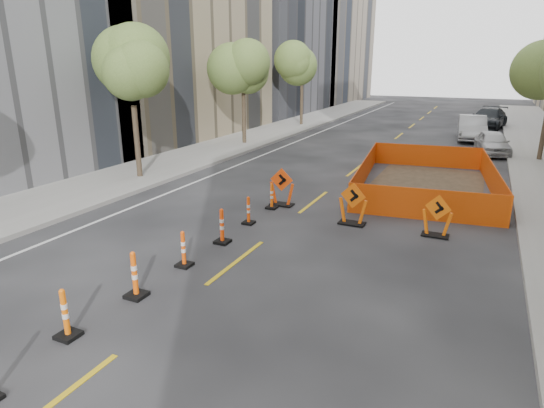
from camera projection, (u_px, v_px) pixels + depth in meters
The scene contains 20 objects.
ground_plane at pixel (134, 341), 8.67m from camera, with size 140.00×140.00×0.00m, color black.
sidewalk_left at pixel (158, 167), 22.66m from camera, with size 4.00×90.00×0.15m, color gray.
bld_left_d at pixel (258, 43), 47.35m from camera, with size 12.00×16.00×14.00m, color #4C4C51.
bld_left_e at pixel (313, 24), 60.65m from camera, with size 12.00×20.00×20.00m, color gray.
tree_l_b at pixel (131, 76), 19.36m from camera, with size 2.80×2.80×5.95m.
tree_l_c at pixel (243, 72), 28.01m from camera, with size 2.80×2.80×5.95m.
tree_l_d at pixel (302, 70), 36.66m from camera, with size 2.80×2.80×5.95m.
channelizer_2 at pixel (65, 313), 8.63m from camera, with size 0.41×0.41×1.04m, color orange, non-canonical shape.
channelizer_3 at pixel (135, 275), 10.13m from camera, with size 0.44×0.44×1.11m, color #F1570A, non-canonical shape.
channelizer_4 at pixel (183, 249), 11.70m from camera, with size 0.39×0.39×0.98m, color #D84509, non-canonical shape.
channelizer_5 at pixel (222, 226), 13.22m from camera, with size 0.42×0.42×1.06m, color #EC4009, non-canonical shape.
channelizer_6 at pixel (248, 210), 14.83m from camera, with size 0.37×0.37×0.93m, color #EB4609, non-canonical shape.
channelizer_7 at pixel (272, 196), 16.39m from camera, with size 0.38×0.38×0.95m, color #E65309, non-canonical shape.
chevron_sign_left at pixel (282, 187), 16.69m from camera, with size 0.95×0.57×1.42m, color #E23F09, non-canonical shape.
chevron_sign_center at pixel (353, 204), 14.70m from camera, with size 0.95×0.57×1.42m, color #D55409, non-canonical shape.
chevron_sign_right at pixel (437, 216), 13.68m from camera, with size 0.89×0.53×1.33m, color #DE5A09, non-canonical shape.
safety_fence at pixel (426, 175), 19.12m from camera, with size 5.14×8.75×1.09m, color #DA470B, non-canonical shape.
parked_car_near at pixel (493, 143), 26.13m from camera, with size 1.58×3.92×1.33m, color #BCBCBE.
parked_car_mid at pixel (472, 128), 30.97m from camera, with size 1.73×4.96×1.64m, color #98999D.
parked_car_far at pixel (488, 118), 36.30m from camera, with size 2.28×5.61×1.63m, color black.
Camera 1 is at (5.56, -5.68, 5.08)m, focal length 30.00 mm.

